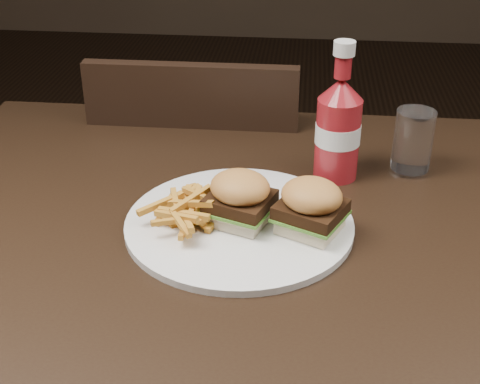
# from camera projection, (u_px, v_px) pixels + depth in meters

# --- Properties ---
(dining_table) EXTENTS (1.20, 0.80, 0.04)m
(dining_table) POSITION_uv_depth(u_px,v_px,m) (299.00, 233.00, 0.95)
(dining_table) COLOR black
(dining_table) RESTS_ON ground
(chair_far) EXTENTS (0.41, 0.41, 0.04)m
(chair_far) POSITION_uv_depth(u_px,v_px,m) (210.00, 221.00, 1.55)
(chair_far) COLOR black
(chair_far) RESTS_ON ground
(plate) EXTENTS (0.32, 0.32, 0.01)m
(plate) POSITION_uv_depth(u_px,v_px,m) (239.00, 224.00, 0.92)
(plate) COLOR white
(plate) RESTS_ON dining_table
(sandwich_half_a) EXTENTS (0.09, 0.09, 0.02)m
(sandwich_half_a) POSITION_uv_depth(u_px,v_px,m) (240.00, 215.00, 0.91)
(sandwich_half_a) COLOR beige
(sandwich_half_a) RESTS_ON plate
(sandwich_half_b) EXTENTS (0.10, 0.09, 0.02)m
(sandwich_half_b) POSITION_uv_depth(u_px,v_px,m) (310.00, 224.00, 0.90)
(sandwich_half_b) COLOR beige
(sandwich_half_b) RESTS_ON plate
(fries_pile) EXTENTS (0.12, 0.12, 0.04)m
(fries_pile) POSITION_uv_depth(u_px,v_px,m) (194.00, 207.00, 0.91)
(fries_pile) COLOR #BE7522
(fries_pile) RESTS_ON plate
(ketchup_bottle) EXTENTS (0.07, 0.07, 0.14)m
(ketchup_bottle) POSITION_uv_depth(u_px,v_px,m) (337.00, 141.00, 1.03)
(ketchup_bottle) COLOR maroon
(ketchup_bottle) RESTS_ON dining_table
(tumbler) EXTENTS (0.08, 0.08, 0.10)m
(tumbler) POSITION_uv_depth(u_px,v_px,m) (413.00, 140.00, 1.05)
(tumbler) COLOR white
(tumbler) RESTS_ON dining_table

